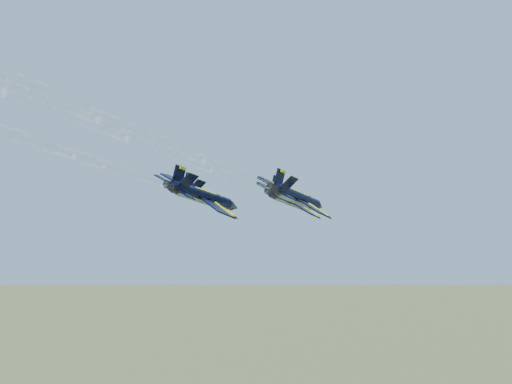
% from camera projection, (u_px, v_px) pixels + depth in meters
% --- Properties ---
extents(jet_lead, '(11.39, 17.34, 6.50)m').
position_uv_depth(jet_lead, '(292.00, 200.00, 122.33)').
color(jet_lead, black).
extents(jet_left, '(11.39, 17.34, 6.50)m').
position_uv_depth(jet_left, '(210.00, 199.00, 115.14)').
color(jet_left, black).
extents(jet_right, '(11.39, 17.34, 6.50)m').
position_uv_depth(jet_right, '(298.00, 197.00, 106.33)').
color(jet_right, black).
extents(jet_slot, '(11.39, 17.34, 6.50)m').
position_uv_depth(jet_slot, '(203.00, 196.00, 99.60)').
color(jet_slot, black).
extents(smoke_trail_lead, '(25.43, 71.86, 2.90)m').
position_uv_depth(smoke_trail_lead, '(31.00, 188.00, 74.53)').
color(smoke_trail_lead, white).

